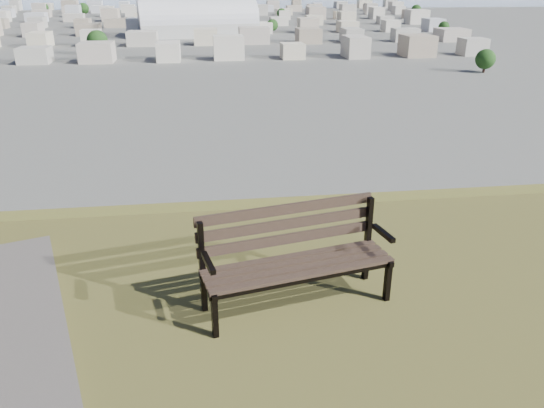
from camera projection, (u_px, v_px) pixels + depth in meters
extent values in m
cube|color=#3B2B22|center=(306.00, 275.00, 5.16)|extent=(1.91, 0.49, 0.04)
cube|color=#3B2B22|center=(301.00, 269.00, 5.27)|extent=(1.91, 0.49, 0.04)
cube|color=#3B2B22|center=(296.00, 263.00, 5.38)|extent=(1.91, 0.49, 0.04)
cube|color=#3B2B22|center=(291.00, 257.00, 5.49)|extent=(1.91, 0.49, 0.04)
cube|color=#3B2B22|center=(288.00, 239.00, 5.50)|extent=(1.90, 0.44, 0.11)
cube|color=#3B2B22|center=(288.00, 224.00, 5.46)|extent=(1.90, 0.44, 0.11)
cube|color=#3B2B22|center=(287.00, 209.00, 5.42)|extent=(1.90, 0.44, 0.11)
cube|color=black|center=(215.00, 315.00, 4.95)|extent=(0.07, 0.07, 0.47)
cube|color=black|center=(202.00, 268.00, 5.25)|extent=(0.07, 0.07, 0.99)
cube|color=black|center=(208.00, 285.00, 5.05)|extent=(0.16, 0.54, 0.05)
cube|color=black|center=(208.00, 263.00, 4.90)|extent=(0.13, 0.39, 0.05)
cube|color=black|center=(388.00, 280.00, 5.52)|extent=(0.07, 0.07, 0.47)
cube|color=black|center=(368.00, 239.00, 5.82)|extent=(0.07, 0.07, 0.99)
cube|color=black|center=(379.00, 254.00, 5.62)|extent=(0.16, 0.54, 0.05)
cube|color=black|center=(383.00, 233.00, 5.47)|extent=(0.13, 0.39, 0.05)
cube|color=black|center=(306.00, 280.00, 5.17)|extent=(1.90, 0.45, 0.04)
cube|color=black|center=(291.00, 260.00, 5.52)|extent=(1.90, 0.45, 0.04)
cube|color=#BCBCB7|center=(198.00, 30.00, 275.45)|extent=(62.57, 33.70, 6.61)
cylinder|color=silver|center=(198.00, 23.00, 274.15)|extent=(62.57, 33.70, 25.12)
cube|color=beige|center=(30.00, 53.00, 187.63)|extent=(11.00, 11.00, 7.00)
cube|color=#B9AC9E|center=(100.00, 52.00, 190.53)|extent=(11.00, 11.00, 7.00)
cube|color=#BDAB96|center=(168.00, 51.00, 193.44)|extent=(11.00, 11.00, 7.00)
cube|color=silver|center=(233.00, 50.00, 196.34)|extent=(11.00, 11.00, 7.00)
cube|color=beige|center=(297.00, 49.00, 199.25)|extent=(11.00, 11.00, 7.00)
cube|color=tan|center=(359.00, 48.00, 202.15)|extent=(11.00, 11.00, 7.00)
cube|color=#BCB3A5|center=(419.00, 47.00, 205.06)|extent=(11.00, 11.00, 7.00)
cube|color=#B2ADA2|center=(477.00, 46.00, 207.96)|extent=(11.00, 11.00, 7.00)
cube|color=#BDAB96|center=(34.00, 39.00, 231.74)|extent=(11.00, 11.00, 7.00)
cube|color=silver|center=(91.00, 38.00, 234.65)|extent=(11.00, 11.00, 7.00)
cube|color=beige|center=(146.00, 37.00, 237.55)|extent=(11.00, 11.00, 7.00)
cube|color=tan|center=(200.00, 37.00, 240.46)|extent=(11.00, 11.00, 7.00)
cube|color=#BCB3A5|center=(252.00, 36.00, 243.36)|extent=(11.00, 11.00, 7.00)
cube|color=#B2ADA2|center=(304.00, 35.00, 246.27)|extent=(11.00, 11.00, 7.00)
cube|color=beige|center=(354.00, 35.00, 249.17)|extent=(11.00, 11.00, 7.00)
cube|color=#B9AC9E|center=(403.00, 34.00, 252.08)|extent=(11.00, 11.00, 7.00)
cube|color=#BDAB96|center=(451.00, 33.00, 254.98)|extent=(11.00, 11.00, 7.00)
cube|color=tan|center=(37.00, 29.00, 275.86)|extent=(11.00, 11.00, 7.00)
cube|color=#BCB3A5|center=(84.00, 29.00, 278.76)|extent=(11.00, 11.00, 7.00)
cube|color=#B2ADA2|center=(131.00, 28.00, 281.67)|extent=(11.00, 11.00, 7.00)
cube|color=beige|center=(177.00, 27.00, 284.57)|extent=(11.00, 11.00, 7.00)
cube|color=#B9AC9E|center=(221.00, 27.00, 287.48)|extent=(11.00, 11.00, 7.00)
cube|color=#BDAB96|center=(265.00, 26.00, 290.38)|extent=(11.00, 11.00, 7.00)
cube|color=silver|center=(308.00, 26.00, 293.29)|extent=(11.00, 11.00, 7.00)
cube|color=beige|center=(350.00, 26.00, 296.19)|extent=(11.00, 11.00, 7.00)
cube|color=tan|center=(392.00, 25.00, 299.10)|extent=(11.00, 11.00, 7.00)
cube|color=#BCB3A5|center=(432.00, 25.00, 302.01)|extent=(11.00, 11.00, 7.00)
cube|color=#B9AC9E|center=(39.00, 22.00, 319.97)|extent=(11.00, 11.00, 7.00)
cube|color=#BDAB96|center=(80.00, 22.00, 322.88)|extent=(11.00, 11.00, 7.00)
cube|color=silver|center=(120.00, 21.00, 325.78)|extent=(11.00, 11.00, 7.00)
cube|color=beige|center=(160.00, 21.00, 328.69)|extent=(11.00, 11.00, 7.00)
cube|color=tan|center=(199.00, 20.00, 331.59)|extent=(11.00, 11.00, 7.00)
cube|color=#BCB3A5|center=(237.00, 20.00, 334.50)|extent=(11.00, 11.00, 7.00)
cube|color=#B2ADA2|center=(274.00, 20.00, 337.40)|extent=(11.00, 11.00, 7.00)
cube|color=beige|center=(311.00, 19.00, 340.31)|extent=(11.00, 11.00, 7.00)
cube|color=#B9AC9E|center=(348.00, 19.00, 343.22)|extent=(11.00, 11.00, 7.00)
cube|color=#BDAB96|center=(383.00, 19.00, 346.12)|extent=(11.00, 11.00, 7.00)
cube|color=silver|center=(419.00, 18.00, 349.03)|extent=(11.00, 11.00, 7.00)
cube|color=tan|center=(3.00, 17.00, 361.18)|extent=(11.00, 11.00, 7.00)
cube|color=#BCB3A5|center=(40.00, 17.00, 364.09)|extent=(11.00, 11.00, 7.00)
cube|color=#B2ADA2|center=(76.00, 16.00, 366.99)|extent=(11.00, 11.00, 7.00)
cube|color=beige|center=(112.00, 16.00, 369.90)|extent=(11.00, 11.00, 7.00)
cube|color=#B9AC9E|center=(147.00, 16.00, 372.80)|extent=(11.00, 11.00, 7.00)
cube|color=#BDAB96|center=(181.00, 15.00, 375.71)|extent=(11.00, 11.00, 7.00)
cube|color=silver|center=(215.00, 15.00, 378.61)|extent=(11.00, 11.00, 7.00)
cube|color=beige|center=(249.00, 15.00, 381.52)|extent=(11.00, 11.00, 7.00)
cube|color=tan|center=(281.00, 15.00, 384.43)|extent=(11.00, 11.00, 7.00)
cube|color=#BCB3A5|center=(314.00, 14.00, 387.33)|extent=(11.00, 11.00, 7.00)
cube|color=#B2ADA2|center=(346.00, 14.00, 390.24)|extent=(11.00, 11.00, 7.00)
cube|color=beige|center=(377.00, 14.00, 393.14)|extent=(11.00, 11.00, 7.00)
cube|color=#B9AC9E|center=(408.00, 13.00, 396.05)|extent=(11.00, 11.00, 7.00)
cube|color=silver|center=(9.00, 13.00, 405.30)|extent=(11.00, 11.00, 7.00)
cube|color=beige|center=(41.00, 12.00, 408.20)|extent=(11.00, 11.00, 7.00)
cube|color=tan|center=(73.00, 12.00, 411.11)|extent=(11.00, 11.00, 7.00)
cube|color=#BCB3A5|center=(105.00, 12.00, 414.01)|extent=(11.00, 11.00, 7.00)
cube|color=#B2ADA2|center=(137.00, 12.00, 416.92)|extent=(11.00, 11.00, 7.00)
cube|color=beige|center=(167.00, 11.00, 419.82)|extent=(11.00, 11.00, 7.00)
cube|color=#B9AC9E|center=(198.00, 11.00, 422.73)|extent=(11.00, 11.00, 7.00)
cube|color=#BDAB96|center=(228.00, 11.00, 425.64)|extent=(11.00, 11.00, 7.00)
cube|color=silver|center=(258.00, 11.00, 428.54)|extent=(11.00, 11.00, 7.00)
cube|color=beige|center=(287.00, 11.00, 431.45)|extent=(11.00, 11.00, 7.00)
cube|color=tan|center=(316.00, 10.00, 434.35)|extent=(11.00, 11.00, 7.00)
cube|color=#BCB3A5|center=(344.00, 10.00, 437.26)|extent=(11.00, 11.00, 7.00)
cube|color=#B2ADA2|center=(372.00, 10.00, 440.16)|extent=(11.00, 11.00, 7.00)
cube|color=beige|center=(400.00, 10.00, 443.07)|extent=(11.00, 11.00, 7.00)
cube|color=#BDAB96|center=(13.00, 9.00, 449.41)|extent=(11.00, 11.00, 7.00)
cube|color=silver|center=(42.00, 9.00, 452.32)|extent=(11.00, 11.00, 7.00)
cube|color=beige|center=(71.00, 9.00, 455.22)|extent=(11.00, 11.00, 7.00)
cube|color=tan|center=(100.00, 9.00, 458.13)|extent=(11.00, 11.00, 7.00)
cube|color=#BCB3A5|center=(128.00, 8.00, 461.03)|extent=(11.00, 11.00, 7.00)
cube|color=#B2ADA2|center=(156.00, 8.00, 463.94)|extent=(11.00, 11.00, 7.00)
cube|color=beige|center=(184.00, 8.00, 466.85)|extent=(11.00, 11.00, 7.00)
cube|color=#B9AC9E|center=(211.00, 8.00, 469.75)|extent=(11.00, 11.00, 7.00)
cube|color=#BDAB96|center=(238.00, 8.00, 472.66)|extent=(11.00, 11.00, 7.00)
cube|color=silver|center=(265.00, 7.00, 475.56)|extent=(11.00, 11.00, 7.00)
cube|color=beige|center=(291.00, 7.00, 478.47)|extent=(11.00, 11.00, 7.00)
cube|color=tan|center=(317.00, 7.00, 481.37)|extent=(11.00, 11.00, 7.00)
cube|color=#BCB3A5|center=(343.00, 7.00, 484.28)|extent=(11.00, 11.00, 7.00)
cube|color=#B2ADA2|center=(368.00, 7.00, 487.18)|extent=(11.00, 11.00, 7.00)
cube|color=beige|center=(394.00, 7.00, 490.09)|extent=(11.00, 11.00, 7.00)
cube|color=#BDAB96|center=(16.00, 6.00, 493.53)|extent=(11.00, 11.00, 7.00)
cube|color=silver|center=(43.00, 6.00, 496.43)|extent=(11.00, 11.00, 7.00)
cube|color=beige|center=(69.00, 6.00, 499.34)|extent=(11.00, 11.00, 7.00)
cube|color=tan|center=(96.00, 6.00, 502.24)|extent=(11.00, 11.00, 7.00)
cube|color=#BCB3A5|center=(122.00, 6.00, 505.15)|extent=(11.00, 11.00, 7.00)
cube|color=#B2ADA2|center=(147.00, 6.00, 508.06)|extent=(11.00, 11.00, 7.00)
cube|color=beige|center=(172.00, 5.00, 510.96)|extent=(11.00, 11.00, 7.00)
cube|color=#B9AC9E|center=(198.00, 5.00, 513.87)|extent=(11.00, 11.00, 7.00)
cube|color=#BDAB96|center=(222.00, 5.00, 516.77)|extent=(11.00, 11.00, 7.00)
cube|color=silver|center=(247.00, 5.00, 519.68)|extent=(11.00, 11.00, 7.00)
cube|color=beige|center=(271.00, 5.00, 522.58)|extent=(11.00, 11.00, 7.00)
cube|color=tan|center=(295.00, 5.00, 525.49)|extent=(11.00, 11.00, 7.00)
cube|color=#BCB3A5|center=(319.00, 5.00, 528.39)|extent=(11.00, 11.00, 7.00)
cube|color=#B2ADA2|center=(342.00, 4.00, 531.30)|extent=(11.00, 11.00, 7.00)
cube|color=beige|center=(365.00, 4.00, 534.20)|extent=(11.00, 11.00, 7.00)
cube|color=#B9AC9E|center=(388.00, 4.00, 537.11)|extent=(11.00, 11.00, 7.00)
cylinder|color=#332019|center=(484.00, 69.00, 170.29)|extent=(0.80, 0.80, 2.10)
sphere|color=black|center=(485.00, 59.00, 169.06)|extent=(6.30, 6.30, 6.30)
cylinder|color=#332019|center=(99.00, 51.00, 209.12)|extent=(0.80, 0.80, 2.70)
sphere|color=black|center=(97.00, 41.00, 207.53)|extent=(8.10, 8.10, 8.10)
cylinder|color=#332019|center=(443.00, 33.00, 284.53)|extent=(0.80, 0.80, 1.95)
sphere|color=black|center=(444.00, 27.00, 283.38)|extent=(5.85, 5.85, 5.85)
cylinder|color=#332019|center=(281.00, 18.00, 385.36)|extent=(0.80, 0.80, 2.25)
sphere|color=black|center=(281.00, 13.00, 384.03)|extent=(6.75, 6.75, 6.75)
cylinder|color=#332019|center=(84.00, 14.00, 421.77)|extent=(0.80, 0.80, 2.85)
sphere|color=black|center=(84.00, 8.00, 420.08)|extent=(8.55, 8.55, 8.55)
cylinder|color=#332019|center=(45.00, 12.00, 453.47)|extent=(0.80, 0.80, 2.40)
sphere|color=black|center=(44.00, 7.00, 452.05)|extent=(7.20, 7.20, 7.20)
cylinder|color=#332019|center=(272.00, 31.00, 291.83)|extent=(0.80, 0.80, 2.10)
sphere|color=black|center=(272.00, 25.00, 290.59)|extent=(6.30, 6.30, 6.30)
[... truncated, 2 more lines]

